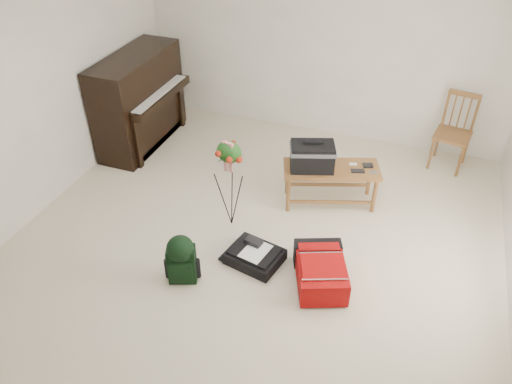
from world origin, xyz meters
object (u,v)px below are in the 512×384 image
at_px(piano, 140,102).
at_px(black_duffel, 255,255).
at_px(dining_chair, 453,133).
at_px(red_suitcase, 322,268).
at_px(green_backpack, 181,257).
at_px(flower_stand, 230,185).
at_px(bench, 319,158).

distance_m(piano, black_duffel, 2.91).
bearing_deg(dining_chair, red_suitcase, -101.97).
distance_m(green_backpack, flower_stand, 0.99).
relative_size(dining_chair, black_duffel, 1.62).
height_order(black_duffel, flower_stand, flower_stand).
xyz_separation_m(green_backpack, flower_stand, (0.12, 0.95, 0.24)).
bearing_deg(flower_stand, red_suitcase, -6.14).
height_order(dining_chair, flower_stand, flower_stand).
distance_m(piano, green_backpack, 2.81).
height_order(bench, red_suitcase, bench).
bearing_deg(red_suitcase, green_backpack, 178.54).
bearing_deg(flower_stand, bench, 61.50).
distance_m(piano, flower_stand, 2.22).
xyz_separation_m(red_suitcase, green_backpack, (-1.26, -0.46, 0.14)).
distance_m(red_suitcase, black_duffel, 0.70).
height_order(bench, black_duffel, bench).
bearing_deg(black_duffel, bench, 87.82).
bearing_deg(flower_stand, dining_chair, 60.90).
relative_size(black_duffel, flower_stand, 0.55).
bearing_deg(piano, dining_chair, 11.80).
xyz_separation_m(piano, black_duffel, (2.28, -1.73, -0.52)).
bearing_deg(dining_chair, green_backpack, -117.27).
distance_m(red_suitcase, flower_stand, 1.30).
height_order(dining_chair, red_suitcase, dining_chair).
xyz_separation_m(bench, red_suitcase, (0.38, -1.24, -0.43)).
distance_m(dining_chair, black_duffel, 3.11).
xyz_separation_m(piano, dining_chair, (4.00, 0.84, -0.13)).
bearing_deg(bench, flower_stand, -154.50).
height_order(bench, green_backpack, bench).
height_order(dining_chair, green_backpack, dining_chair).
distance_m(bench, flower_stand, 1.07).
xyz_separation_m(dining_chair, green_backpack, (-2.29, -3.04, -0.18)).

